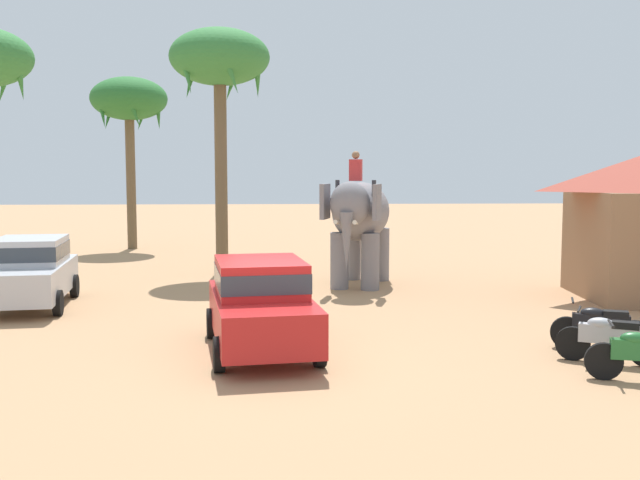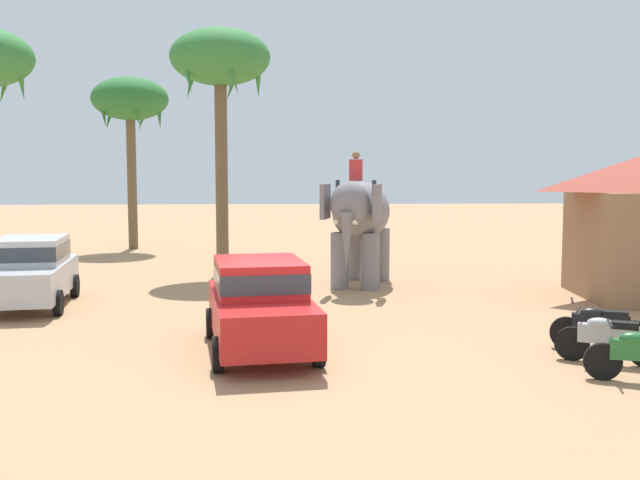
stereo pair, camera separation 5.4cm
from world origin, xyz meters
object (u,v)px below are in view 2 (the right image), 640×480
object	(u,v)px
motorcycle_mid_row	(600,326)
elephant_with_mahout	(360,217)
palm_tree_left_of_road	(130,103)
car_parked_far_side	(30,269)
palm_tree_behind_elephant	(220,64)
car_sedan_foreground	(260,301)
motorcycle_second_in_row	(609,337)

from	to	relation	value
motorcycle_mid_row	elephant_with_mahout	bearing A→B (deg)	114.90
palm_tree_left_of_road	car_parked_far_side	bearing A→B (deg)	-89.16
motorcycle_mid_row	palm_tree_behind_elephant	xyz separation A→B (m)	(-7.87, 10.79, 6.27)
car_sedan_foreground	palm_tree_left_of_road	size ratio (longest dim) A/B	0.59
elephant_with_mahout	motorcycle_second_in_row	size ratio (longest dim) A/B	2.42
car_sedan_foreground	motorcycle_second_in_row	bearing A→B (deg)	-11.49
car_parked_far_side	motorcycle_mid_row	world-z (taller)	car_parked_far_side
car_parked_far_side	motorcycle_mid_row	xyz separation A→B (m)	(12.10, -5.05, -0.46)
car_parked_far_side	elephant_with_mahout	xyz separation A→B (m)	(8.43, 2.86, 1.06)
motorcycle_second_in_row	palm_tree_behind_elephant	world-z (taller)	palm_tree_behind_elephant
motorcycle_mid_row	palm_tree_left_of_road	world-z (taller)	palm_tree_left_of_road
elephant_with_mahout	palm_tree_left_of_road	world-z (taller)	palm_tree_left_of_road
motorcycle_second_in_row	palm_tree_behind_elephant	bearing A→B (deg)	122.97
car_sedan_foreground	car_parked_far_side	bearing A→B (deg)	140.56
elephant_with_mahout	car_sedan_foreground	bearing A→B (deg)	-109.18
car_sedan_foreground	motorcycle_second_in_row	world-z (taller)	car_sedan_foreground
car_parked_far_side	palm_tree_left_of_road	xyz separation A→B (m)	(-0.20, 13.40, 5.24)
palm_tree_left_of_road	car_sedan_foreground	bearing A→B (deg)	-71.78
car_parked_far_side	palm_tree_left_of_road	size ratio (longest dim) A/B	0.59
car_parked_far_side	motorcycle_second_in_row	world-z (taller)	car_parked_far_side
elephant_with_mahout	motorcycle_second_in_row	distance (m)	9.60
elephant_with_mahout	motorcycle_second_in_row	world-z (taller)	elephant_with_mahout
palm_tree_behind_elephant	palm_tree_left_of_road	world-z (taller)	palm_tree_behind_elephant
car_parked_far_side	motorcycle_mid_row	bearing A→B (deg)	-22.66
car_parked_far_side	palm_tree_behind_elephant	distance (m)	9.20
motorcycle_second_in_row	palm_tree_behind_elephant	xyz separation A→B (m)	(-7.61, 11.73, 6.27)
motorcycle_mid_row	car_sedan_foreground	bearing A→B (deg)	177.29
motorcycle_second_in_row	palm_tree_left_of_road	size ratio (longest dim) A/B	0.23
motorcycle_mid_row	motorcycle_second_in_row	bearing A→B (deg)	-105.54
elephant_with_mahout	palm_tree_left_of_road	distance (m)	14.25
palm_tree_behind_elephant	palm_tree_left_of_road	bearing A→B (deg)	120.04
car_sedan_foreground	palm_tree_behind_elephant	size ratio (longest dim) A/B	0.55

